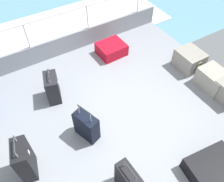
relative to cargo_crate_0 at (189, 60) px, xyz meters
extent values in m
cube|color=gray|center=(0.30, -2.16, -0.23)|extent=(4.40, 5.20, 0.06)
cube|color=gray|center=(-1.87, -2.16, 0.02)|extent=(0.06, 5.20, 0.45)
cylinder|color=silver|center=(-1.87, -2.86, 0.30)|extent=(0.04, 0.04, 1.00)
cylinder|color=silver|center=(-1.87, -1.47, 0.30)|extent=(0.04, 0.04, 1.00)
cylinder|color=silver|center=(-1.87, -0.08, 0.30)|extent=(0.04, 0.04, 1.00)
cylinder|color=silver|center=(-1.87, -2.16, 0.80)|extent=(0.04, 4.16, 0.04)
cube|color=white|center=(-3.30, -2.16, -0.54)|extent=(2.40, 7.28, 0.01)
cube|color=gray|center=(0.00, 0.00, 0.00)|extent=(0.55, 0.49, 0.41)
torus|color=tan|center=(-0.28, 0.00, 0.08)|extent=(0.02, 0.12, 0.12)
torus|color=tan|center=(0.28, 0.00, 0.08)|extent=(0.02, 0.12, 0.12)
cube|color=gray|center=(0.68, 0.01, -0.01)|extent=(0.58, 0.45, 0.38)
torus|color=tan|center=(0.37, 0.01, 0.06)|extent=(0.02, 0.12, 0.12)
torus|color=tan|center=(0.82, 0.02, 0.07)|extent=(0.02, 0.12, 0.12)
cube|color=black|center=(0.50, -3.74, 0.15)|extent=(0.43, 0.29, 0.70)
cylinder|color=#A5A8AD|center=(0.38, -3.71, 0.56)|extent=(0.02, 0.02, 0.13)
cylinder|color=#A5A8AD|center=(0.61, -3.76, 0.56)|extent=(0.02, 0.02, 0.13)
cylinder|color=#2D2D2D|center=(0.50, -3.74, 0.62)|extent=(0.26, 0.08, 0.02)
cube|color=silver|center=(0.52, -3.63, 0.33)|extent=(0.05, 0.02, 0.08)
cube|color=black|center=(-0.70, -2.85, 0.07)|extent=(0.46, 0.34, 0.55)
cylinder|color=#A5A8AD|center=(-0.82, -2.82, 0.39)|extent=(0.02, 0.02, 0.09)
cylinder|color=#A5A8AD|center=(-0.58, -2.89, 0.39)|extent=(0.02, 0.02, 0.09)
cylinder|color=#2D2D2D|center=(-0.70, -2.85, 0.44)|extent=(0.26, 0.09, 0.02)
cube|color=white|center=(-0.66, -2.73, 0.17)|extent=(0.05, 0.02, 0.08)
cube|color=black|center=(1.95, -1.37, -0.07)|extent=(0.62, 0.81, 0.27)
cube|color=#B70C1E|center=(-1.26, -1.21, -0.07)|extent=(0.55, 0.62, 0.27)
cube|color=white|center=(-1.27, -0.90, 0.01)|extent=(0.05, 0.01, 0.08)
cube|color=black|center=(0.39, -2.69, 0.06)|extent=(0.47, 0.33, 0.52)
cylinder|color=#A5A8AD|center=(0.27, -2.73, 0.42)|extent=(0.02, 0.02, 0.21)
cylinder|color=#A5A8AD|center=(0.51, -2.65, 0.42)|extent=(0.02, 0.02, 0.21)
cylinder|color=#2D2D2D|center=(0.39, -2.69, 0.52)|extent=(0.26, 0.11, 0.02)
cube|color=silver|center=(0.35, -2.59, 0.12)|extent=(0.05, 0.02, 0.08)
cube|color=black|center=(1.51, -2.61, 0.08)|extent=(0.45, 0.20, 0.57)
cylinder|color=#A5A8AD|center=(1.38, -2.61, 0.43)|extent=(0.02, 0.02, 0.12)
cylinder|color=#A5A8AD|center=(1.64, -2.60, 0.43)|extent=(0.02, 0.02, 0.12)
cylinder|color=#2D2D2D|center=(1.51, -2.61, 0.48)|extent=(0.28, 0.03, 0.02)
cube|color=white|center=(1.51, -2.51, 0.25)|extent=(0.05, 0.01, 0.08)
camera|label=1|loc=(2.38, -3.40, 3.31)|focal=36.95mm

